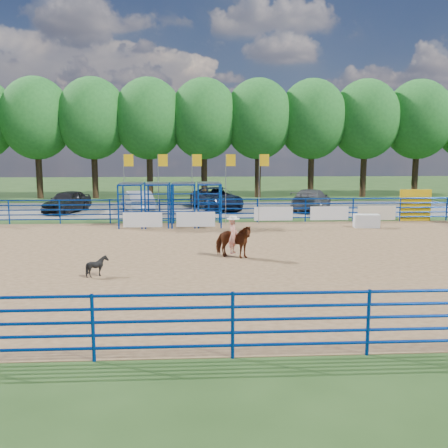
{
  "coord_description": "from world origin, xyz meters",
  "views": [
    {
      "loc": [
        -0.77,
        -20.34,
        4.56
      ],
      "look_at": [
        0.43,
        1.0,
        1.3
      ],
      "focal_mm": 40.0,
      "sensor_mm": 36.0,
      "label": 1
    }
  ],
  "objects_px": {
    "announcer_table": "(366,221)",
    "car_a": "(67,201)",
    "horse_and_rider": "(233,237)",
    "calf": "(97,266)",
    "car_b": "(137,201)",
    "car_d": "(311,200)",
    "car_c": "(216,198)"
  },
  "relations": [
    {
      "from": "calf",
      "to": "car_d",
      "type": "height_order",
      "value": "car_d"
    },
    {
      "from": "announcer_table",
      "to": "car_b",
      "type": "xyz_separation_m",
      "value": [
        -14.04,
        7.97,
        0.39
      ]
    },
    {
      "from": "announcer_table",
      "to": "car_d",
      "type": "xyz_separation_m",
      "value": [
        -1.33,
        8.24,
        0.4
      ]
    },
    {
      "from": "announcer_table",
      "to": "car_a",
      "type": "relative_size",
      "value": 0.31
    },
    {
      "from": "calf",
      "to": "car_d",
      "type": "distance_m",
      "value": 22.18
    },
    {
      "from": "calf",
      "to": "car_c",
      "type": "bearing_deg",
      "value": -5.22
    },
    {
      "from": "calf",
      "to": "car_c",
      "type": "relative_size",
      "value": 0.13
    },
    {
      "from": "horse_and_rider",
      "to": "calf",
      "type": "xyz_separation_m",
      "value": [
        -5.07,
        -2.77,
        -0.49
      ]
    },
    {
      "from": "horse_and_rider",
      "to": "car_a",
      "type": "xyz_separation_m",
      "value": [
        -10.73,
        15.65,
        -0.09
      ]
    },
    {
      "from": "car_c",
      "to": "car_a",
      "type": "bearing_deg",
      "value": 170.71
    },
    {
      "from": "announcer_table",
      "to": "calf",
      "type": "height_order",
      "value": "announcer_table"
    },
    {
      "from": "car_a",
      "to": "car_b",
      "type": "bearing_deg",
      "value": 14.26
    },
    {
      "from": "car_d",
      "to": "calf",
      "type": "bearing_deg",
      "value": 81.36
    },
    {
      "from": "car_a",
      "to": "car_c",
      "type": "distance_m",
      "value": 10.8
    },
    {
      "from": "announcer_table",
      "to": "horse_and_rider",
      "type": "relative_size",
      "value": 0.57
    },
    {
      "from": "horse_and_rider",
      "to": "car_c",
      "type": "bearing_deg",
      "value": 90.02
    },
    {
      "from": "car_b",
      "to": "car_d",
      "type": "xyz_separation_m",
      "value": [
        12.71,
        0.27,
        0.01
      ]
    },
    {
      "from": "announcer_table",
      "to": "car_b",
      "type": "bearing_deg",
      "value": 150.41
    },
    {
      "from": "car_a",
      "to": "horse_and_rider",
      "type": "bearing_deg",
      "value": -40.53
    },
    {
      "from": "car_a",
      "to": "car_d",
      "type": "bearing_deg",
      "value": 15.7
    },
    {
      "from": "announcer_table",
      "to": "horse_and_rider",
      "type": "height_order",
      "value": "horse_and_rider"
    },
    {
      "from": "car_d",
      "to": "car_c",
      "type": "bearing_deg",
      "value": 15.6
    },
    {
      "from": "car_a",
      "to": "car_c",
      "type": "height_order",
      "value": "car_c"
    },
    {
      "from": "horse_and_rider",
      "to": "car_b",
      "type": "distance_m",
      "value": 16.61
    },
    {
      "from": "announcer_table",
      "to": "car_d",
      "type": "bearing_deg",
      "value": 99.17
    },
    {
      "from": "horse_and_rider",
      "to": "car_c",
      "type": "height_order",
      "value": "horse_and_rider"
    },
    {
      "from": "car_b",
      "to": "announcer_table",
      "type": "bearing_deg",
      "value": 133.47
    },
    {
      "from": "calf",
      "to": "car_c",
      "type": "height_order",
      "value": "car_c"
    },
    {
      "from": "horse_and_rider",
      "to": "calf",
      "type": "height_order",
      "value": "horse_and_rider"
    },
    {
      "from": "car_b",
      "to": "car_c",
      "type": "xyz_separation_m",
      "value": [
        5.74,
        1.33,
        0.04
      ]
    },
    {
      "from": "car_b",
      "to": "car_a",
      "type": "bearing_deg",
      "value": -17.72
    },
    {
      "from": "announcer_table",
      "to": "car_d",
      "type": "height_order",
      "value": "car_d"
    }
  ]
}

